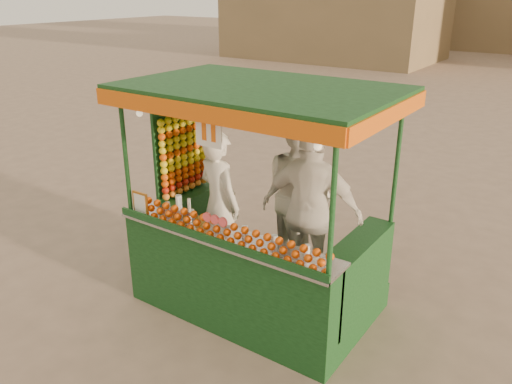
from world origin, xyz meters
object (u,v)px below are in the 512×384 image
Objects in this scene: vendor_left at (219,203)px; vendor_right at (311,211)px; vendor_middle at (300,193)px; juice_cart at (247,241)px.

vendor_left is 0.90× the size of vendor_right.
vendor_middle is (0.69, 0.60, 0.09)m from vendor_left.
vendor_right reaches higher than vendor_middle.
vendor_left is 1.08m from vendor_right.
vendor_middle is at bearing -123.34° from vendor_left.
vendor_left is 0.92m from vendor_middle.
vendor_middle is at bearing 69.57° from juice_cart.
vendor_left is (-0.44, 0.08, 0.32)m from juice_cart.
vendor_left is at bearing 170.04° from juice_cart.
juice_cart is at bearing 95.39° from vendor_middle.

